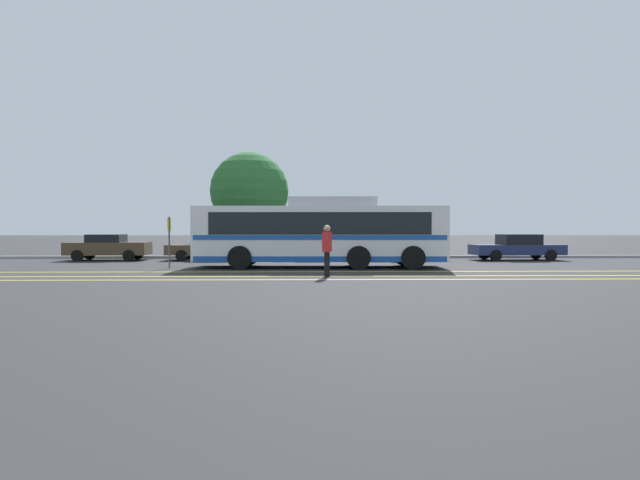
{
  "coord_description": "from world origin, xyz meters",
  "views": [
    {
      "loc": [
        -0.32,
        -22.27,
        1.7
      ],
      "look_at": [
        0.16,
        -0.32,
        1.21
      ],
      "focal_mm": 28.0,
      "sensor_mm": 36.0,
      "label": 1
    }
  ],
  "objects_px": {
    "transit_bus": "(320,233)",
    "parked_car_1": "(214,247)",
    "parked_car_2": "(314,247)",
    "parked_car_4": "(517,247)",
    "parked_car_0": "(108,247)",
    "pedestrian_0": "(327,247)",
    "tree_0": "(249,191)",
    "parked_car_3": "(407,247)",
    "bus_stop_sign": "(169,236)"
  },
  "relations": [
    {
      "from": "bus_stop_sign",
      "to": "transit_bus",
      "type": "bearing_deg",
      "value": -84.96
    },
    {
      "from": "parked_car_2",
      "to": "tree_0",
      "type": "bearing_deg",
      "value": 33.04
    },
    {
      "from": "bus_stop_sign",
      "to": "tree_0",
      "type": "bearing_deg",
      "value": -9.3
    },
    {
      "from": "parked_car_3",
      "to": "transit_bus",
      "type": "bearing_deg",
      "value": -48.61
    },
    {
      "from": "parked_car_3",
      "to": "bus_stop_sign",
      "type": "xyz_separation_m",
      "value": [
        -11.32,
        -5.37,
        0.68
      ]
    },
    {
      "from": "parked_car_1",
      "to": "tree_0",
      "type": "relative_size",
      "value": 0.73
    },
    {
      "from": "parked_car_0",
      "to": "transit_bus",
      "type": "bearing_deg",
      "value": 61.42
    },
    {
      "from": "parked_car_2",
      "to": "bus_stop_sign",
      "type": "relative_size",
      "value": 1.86
    },
    {
      "from": "parked_car_1",
      "to": "tree_0",
      "type": "bearing_deg",
      "value": -13.33
    },
    {
      "from": "parked_car_4",
      "to": "tree_0",
      "type": "xyz_separation_m",
      "value": [
        -15.21,
        5.73,
        3.44
      ]
    },
    {
      "from": "pedestrian_0",
      "to": "tree_0",
      "type": "bearing_deg",
      "value": 38.5
    },
    {
      "from": "transit_bus",
      "to": "parked_car_4",
      "type": "relative_size",
      "value": 2.28
    },
    {
      "from": "parked_car_3",
      "to": "bus_stop_sign",
      "type": "distance_m",
      "value": 12.55
    },
    {
      "from": "pedestrian_0",
      "to": "tree_0",
      "type": "relative_size",
      "value": 0.28
    },
    {
      "from": "pedestrian_0",
      "to": "parked_car_2",
      "type": "bearing_deg",
      "value": 23.86
    },
    {
      "from": "parked_car_4",
      "to": "parked_car_3",
      "type": "bearing_deg",
      "value": 86.91
    },
    {
      "from": "parked_car_3",
      "to": "bus_stop_sign",
      "type": "bearing_deg",
      "value": -69.34
    },
    {
      "from": "parked_car_0",
      "to": "parked_car_1",
      "type": "relative_size",
      "value": 0.89
    },
    {
      "from": "parked_car_2",
      "to": "tree_0",
      "type": "xyz_separation_m",
      "value": [
        -4.15,
        5.34,
        3.43
      ]
    },
    {
      "from": "parked_car_2",
      "to": "parked_car_4",
      "type": "height_order",
      "value": "parked_car_2"
    },
    {
      "from": "transit_bus",
      "to": "parked_car_0",
      "type": "xyz_separation_m",
      "value": [
        -11.38,
        5.24,
        -0.81
      ]
    },
    {
      "from": "pedestrian_0",
      "to": "bus_stop_sign",
      "type": "bearing_deg",
      "value": 81.06
    },
    {
      "from": "parked_car_2",
      "to": "parked_car_4",
      "type": "relative_size",
      "value": 0.85
    },
    {
      "from": "transit_bus",
      "to": "bus_stop_sign",
      "type": "relative_size",
      "value": 5.01
    },
    {
      "from": "parked_car_1",
      "to": "tree_0",
      "type": "xyz_separation_m",
      "value": [
        1.31,
        5.37,
        3.46
      ]
    },
    {
      "from": "parked_car_4",
      "to": "tree_0",
      "type": "relative_size",
      "value": 0.73
    },
    {
      "from": "parked_car_1",
      "to": "parked_car_2",
      "type": "distance_m",
      "value": 5.46
    },
    {
      "from": "pedestrian_0",
      "to": "transit_bus",
      "type": "bearing_deg",
      "value": 23.48
    },
    {
      "from": "parked_car_1",
      "to": "parked_car_2",
      "type": "bearing_deg",
      "value": -89.27
    },
    {
      "from": "parked_car_3",
      "to": "tree_0",
      "type": "relative_size",
      "value": 0.64
    },
    {
      "from": "parked_car_0",
      "to": "parked_car_3",
      "type": "xyz_separation_m",
      "value": [
        16.18,
        -0.25,
        0.01
      ]
    },
    {
      "from": "parked_car_0",
      "to": "tree_0",
      "type": "distance_m",
      "value": 9.48
    },
    {
      "from": "parked_car_0",
      "to": "parked_car_4",
      "type": "relative_size",
      "value": 0.88
    },
    {
      "from": "transit_bus",
      "to": "parked_car_0",
      "type": "bearing_deg",
      "value": 66.98
    },
    {
      "from": "transit_bus",
      "to": "parked_car_4",
      "type": "height_order",
      "value": "transit_bus"
    },
    {
      "from": "parked_car_0",
      "to": "parked_car_2",
      "type": "bearing_deg",
      "value": 86.48
    },
    {
      "from": "transit_bus",
      "to": "parked_car_1",
      "type": "distance_m",
      "value": 7.8
    },
    {
      "from": "transit_bus",
      "to": "parked_car_4",
      "type": "xyz_separation_m",
      "value": [
        10.83,
        4.91,
        -0.83
      ]
    },
    {
      "from": "parked_car_1",
      "to": "pedestrian_0",
      "type": "distance_m",
      "value": 11.23
    },
    {
      "from": "parked_car_0",
      "to": "bus_stop_sign",
      "type": "relative_size",
      "value": 1.94
    },
    {
      "from": "parked_car_0",
      "to": "pedestrian_0",
      "type": "relative_size",
      "value": 2.35
    },
    {
      "from": "parked_car_0",
      "to": "tree_0",
      "type": "bearing_deg",
      "value": 123.82
    },
    {
      "from": "parked_car_4",
      "to": "parked_car_2",
      "type": "bearing_deg",
      "value": 85.6
    },
    {
      "from": "transit_bus",
      "to": "parked_car_4",
      "type": "bearing_deg",
      "value": -63.91
    },
    {
      "from": "parked_car_0",
      "to": "parked_car_4",
      "type": "height_order",
      "value": "parked_car_4"
    },
    {
      "from": "parked_car_1",
      "to": "parked_car_3",
      "type": "height_order",
      "value": "parked_car_3"
    },
    {
      "from": "parked_car_4",
      "to": "pedestrian_0",
      "type": "xyz_separation_m",
      "value": [
        -10.7,
        -9.23,
        0.35
      ]
    },
    {
      "from": "parked_car_4",
      "to": "pedestrian_0",
      "type": "relative_size",
      "value": 2.66
    },
    {
      "from": "parked_car_1",
      "to": "parked_car_3",
      "type": "relative_size",
      "value": 1.14
    },
    {
      "from": "parked_car_0",
      "to": "parked_car_2",
      "type": "relative_size",
      "value": 1.05
    }
  ]
}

